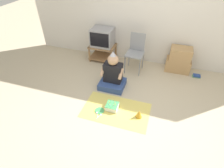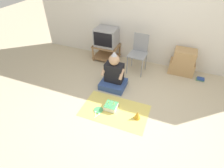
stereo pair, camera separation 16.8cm
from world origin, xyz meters
The scene contains 14 objects.
ground_plane centered at (0.00, 0.00, 0.00)m, with size 16.00×16.00×0.00m, color beige.
wall_back centered at (0.00, 1.99, 1.27)m, with size 6.40×0.06×2.55m.
tv_stand centered at (-1.20, 1.71, 0.24)m, with size 0.67×0.50×0.41m.
tv centered at (-1.20, 1.72, 0.63)m, with size 0.55×0.46×0.45m.
folding_chair centered at (-0.27, 1.49, 0.53)m, with size 0.42×0.42×0.91m.
cardboard_box_stack centered at (0.76, 1.76, 0.29)m, with size 0.58×0.35×0.61m.
book_pile centered at (1.23, 1.59, 0.03)m, with size 0.18×0.12×0.06m.
person_seated centered at (-0.58, 0.66, 0.29)m, with size 0.54×0.47×0.85m.
party_cloth centered at (-0.30, -0.03, 0.00)m, with size 1.27×0.75×0.01m.
birthday_cake centered at (-0.39, 0.00, 0.06)m, with size 0.23×0.23×0.16m.
party_hat_blue centered at (0.15, -0.06, 0.09)m, with size 0.12×0.12×0.16m.
paper_plate centered at (-0.59, -0.14, 0.01)m, with size 0.17×0.17×0.01m.
plastic_spoon_near centered at (-0.62, -0.22, 0.01)m, with size 0.07×0.14×0.01m.
plastic_spoon_far centered at (-0.54, -0.25, 0.01)m, with size 0.07×0.14×0.01m.
Camera 1 is at (0.33, -2.24, 2.49)m, focal length 28.00 mm.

